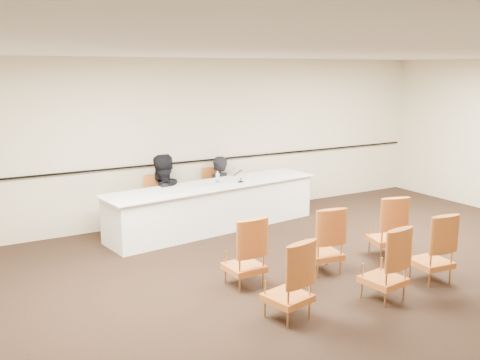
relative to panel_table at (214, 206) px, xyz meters
name	(u,v)px	position (x,y,z in m)	size (l,w,h in m)	color
floor	(349,284)	(0.39, -3.15, -0.40)	(10.00, 10.00, 0.00)	black
ceiling	(359,52)	(0.39, -3.15, 2.60)	(10.00, 10.00, 0.00)	silver
wall_back	(211,138)	(0.39, 0.85, 1.10)	(10.00, 0.04, 3.00)	beige
wall_rail	(212,159)	(0.39, 0.81, 0.70)	(9.80, 0.04, 0.03)	black
panel_table	(214,206)	(0.00, 0.00, 0.00)	(4.04, 0.93, 0.81)	white
panelist_main	(218,198)	(0.42, 0.65, -0.03)	(0.59, 0.38, 1.61)	black
panelist_main_chair	(218,193)	(0.42, 0.65, 0.07)	(0.50, 0.50, 0.95)	#BE5522
panelist_second	(162,205)	(-0.80, 0.49, 0.02)	(0.88, 0.69, 1.81)	black
panelist_second_chair	(162,202)	(-0.80, 0.49, 0.07)	(0.50, 0.50, 0.95)	#BE5522
papers	(229,182)	(0.31, 0.03, 0.41)	(0.30, 0.22, 0.00)	white
microphone	(240,175)	(0.49, -0.09, 0.54)	(0.10, 0.19, 0.27)	black
water_bottle	(218,178)	(0.04, -0.07, 0.52)	(0.07, 0.07, 0.23)	teal
drinking_glass	(218,181)	(0.08, -0.02, 0.45)	(0.06, 0.06, 0.10)	silver
coffee_cup	(248,177)	(0.70, 0.01, 0.47)	(0.08, 0.08, 0.13)	silver
aud_chair_front_left	(244,251)	(-0.84, -2.48, 0.07)	(0.50, 0.50, 0.95)	#BE5522
aud_chair_front_mid	(323,239)	(0.37, -2.60, 0.07)	(0.50, 0.50, 0.95)	#BE5522
aud_chair_front_right	(387,225)	(1.62, -2.56, 0.07)	(0.50, 0.50, 0.95)	#BE5522
aud_chair_back_left	(288,279)	(-0.89, -3.54, 0.07)	(0.50, 0.50, 0.95)	#BE5522
aud_chair_back_mid	(384,263)	(0.43, -3.71, 0.07)	(0.50, 0.50, 0.95)	#BE5522
aud_chair_back_right	(432,247)	(1.43, -3.58, 0.07)	(0.50, 0.50, 0.95)	#BE5522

